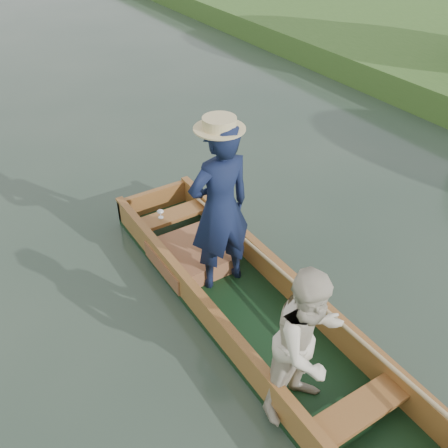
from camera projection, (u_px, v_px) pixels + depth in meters
ground at (252, 319)px, 5.60m from camera, size 120.00×120.00×0.00m
punt at (250, 279)px, 5.15m from camera, size 1.24×5.04×2.15m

